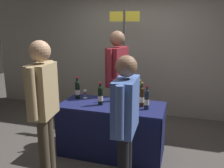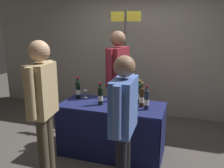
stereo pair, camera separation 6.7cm
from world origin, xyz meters
name	(u,v)px [view 1 (the left image)]	position (x,y,z in m)	size (l,w,h in m)	color
ground_plane	(112,152)	(0.00, 0.00, 0.00)	(12.00, 12.00, 0.00)	#514C47
back_partition	(138,49)	(0.00, 1.85, 1.39)	(6.90, 0.12, 2.78)	#9E998E
tasting_table	(112,120)	(0.00, 0.00, 0.52)	(1.49, 0.68, 0.77)	#191E51
featured_wine_bottle	(142,97)	(0.42, 0.02, 0.91)	(0.07, 0.07, 0.35)	#38230F
display_bottle_0	(100,95)	(-0.15, -0.07, 0.91)	(0.07, 0.07, 0.32)	black
display_bottle_1	(139,93)	(0.36, 0.17, 0.92)	(0.08, 0.08, 0.35)	black
display_bottle_2	(113,92)	(-0.03, 0.15, 0.90)	(0.07, 0.07, 0.33)	black
display_bottle_3	(78,89)	(-0.59, 0.12, 0.91)	(0.07, 0.07, 0.34)	black
display_bottle_4	(147,99)	(0.50, -0.06, 0.91)	(0.07, 0.07, 0.33)	#192333
wine_glass_near_vendor	(123,101)	(0.18, -0.06, 0.85)	(0.07, 0.07, 0.11)	silver
wine_glass_mid	(85,93)	(-0.49, 0.17, 0.85)	(0.07, 0.07, 0.12)	silver
brochure_stand	(127,107)	(0.27, -0.23, 0.83)	(0.13, 0.01, 0.13)	silver
vendor_presenter	(117,74)	(-0.10, 0.61, 1.09)	(0.29, 0.61, 1.79)	#4C4233
taster_foreground_right	(126,116)	(0.40, -0.84, 0.95)	(0.23, 0.64, 1.58)	black
taster_foreground_left	(44,101)	(-0.55, -0.86, 1.03)	(0.26, 0.56, 1.71)	#4C4233
booth_signpost	(124,56)	(-0.11, 1.12, 1.32)	(0.54, 0.04, 2.14)	#47474C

